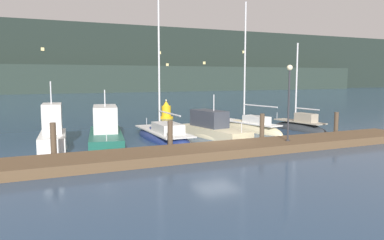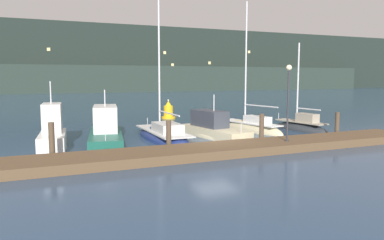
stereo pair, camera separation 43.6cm
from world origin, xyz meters
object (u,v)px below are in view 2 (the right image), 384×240
Objects in this scene: sailboat_berth_5 at (250,129)px; motorboat_berth_2 at (106,134)px; motorboat_berth_1 at (53,140)px; sailboat_berth_3 at (163,137)px; channel_buoy at (168,111)px; dock_lamppost at (288,91)px; sailboat_berth_6 at (301,128)px; motorboat_berth_4 at (214,133)px.

motorboat_berth_2 is at bearing -178.70° from sailboat_berth_5.
sailboat_berth_3 is (6.87, 0.72, -0.37)m from motorboat_berth_1.
channel_buoy is at bearing 46.98° from motorboat_berth_1.
sailboat_berth_3 is 8.70m from dock_lamppost.
sailboat_berth_6 reaches higher than channel_buoy.
sailboat_berth_5 is at bearing 74.66° from dock_lamppost.
dock_lamppost is at bearing -134.93° from sailboat_berth_6.
sailboat_berth_3 reaches higher than motorboat_berth_2.
dock_lamppost is (-5.61, -5.62, 3.13)m from sailboat_berth_6.
motorboat_berth_1 is 2.56× the size of channel_buoy.
motorboat_berth_1 is at bearing 155.90° from dock_lamppost.
motorboat_berth_1 is 13.59m from dock_lamppost.
sailboat_berth_6 reaches higher than motorboat_berth_2.
motorboat_berth_2 is 0.74× the size of sailboat_berth_5.
sailboat_berth_3 is 6.28× the size of channel_buoy.
sailboat_berth_5 is at bearing 160.58° from sailboat_berth_6.
sailboat_berth_5 reaches higher than motorboat_berth_4.
motorboat_berth_1 is 14.13m from sailboat_berth_5.
motorboat_berth_4 is at bearing -10.54° from motorboat_berth_2.
channel_buoy is at bearing 53.37° from motorboat_berth_2.
motorboat_berth_2 is 1.07× the size of sailboat_berth_6.
sailboat_berth_5 is at bearing 22.15° from motorboat_berth_4.
sailboat_berth_5 is (7.17, 0.78, -0.00)m from sailboat_berth_3.
sailboat_berth_6 is at bearing 0.62° from motorboat_berth_1.
channel_buoy is (11.26, 12.07, 0.19)m from motorboat_berth_1.
motorboat_berth_4 is at bearing 109.52° from dock_lamppost.
motorboat_berth_1 is at bearing -158.73° from motorboat_berth_2.
sailboat_berth_5 is 10.94m from channel_buoy.
sailboat_berth_6 reaches higher than motorboat_berth_1.
sailboat_berth_3 reaches higher than dock_lamppost.
channel_buoy is at bearing 85.14° from motorboat_berth_4.
motorboat_berth_4 is at bearing -0.28° from motorboat_berth_1.
motorboat_berth_2 is 4.16× the size of channel_buoy.
motorboat_berth_2 is 14.57m from sailboat_berth_6.
sailboat_berth_6 reaches higher than dock_lamppost.
channel_buoy is at bearing 118.64° from sailboat_berth_6.
dock_lamppost is at bearing -49.42° from sailboat_berth_3.
motorboat_berth_1 is at bearing -173.90° from sailboat_berth_5.
motorboat_berth_4 is at bearing -94.86° from channel_buoy.
sailboat_berth_5 is at bearing -75.28° from channel_buoy.
sailboat_berth_3 is 7.21m from sailboat_berth_5.
sailboat_berth_3 is at bearing 177.22° from sailboat_berth_6.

